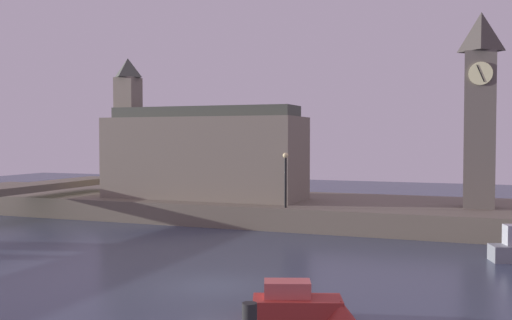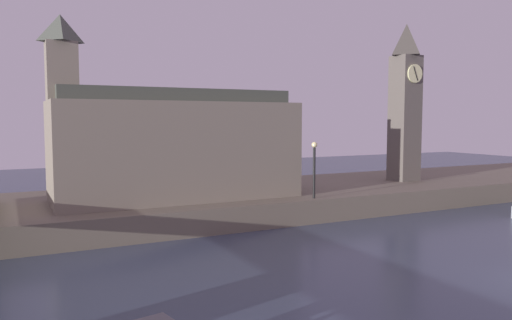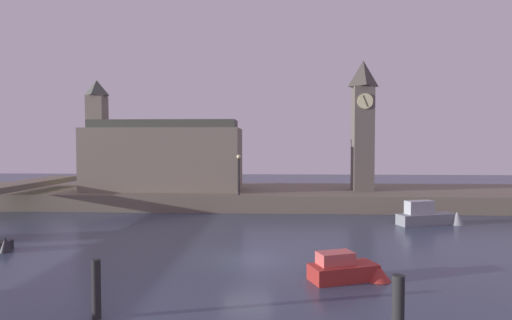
% 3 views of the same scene
% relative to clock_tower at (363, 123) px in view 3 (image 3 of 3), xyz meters
% --- Properties ---
extents(ground_plane, '(120.00, 120.00, 0.00)m').
position_rel_clock_tower_xyz_m(ground_plane, '(-9.92, -19.22, -7.98)').
color(ground_plane, '#384256').
extents(far_embankment, '(70.00, 12.00, 1.50)m').
position_rel_clock_tower_xyz_m(far_embankment, '(-9.92, 0.78, -7.23)').
color(far_embankment, '#6B6051').
rests_on(far_embankment, ground).
extents(clock_tower, '(2.10, 2.15, 12.54)m').
position_rel_clock_tower_xyz_m(clock_tower, '(0.00, 0.00, 0.00)').
color(clock_tower, '#5B544C').
rests_on(clock_tower, far_embankment).
extents(parliament_hall, '(14.96, 5.36, 10.73)m').
position_rel_clock_tower_xyz_m(parliament_hall, '(-19.68, -0.70, -3.12)').
color(parliament_hall, slate).
rests_on(parliament_hall, far_embankment).
extents(streetlamp, '(0.36, 0.36, 3.55)m').
position_rel_clock_tower_xyz_m(streetlamp, '(-11.66, -4.52, -4.24)').
color(streetlamp, black).
rests_on(streetlamp, far_embankment).
extents(mooring_post_left, '(0.30, 0.30, 2.04)m').
position_rel_clock_tower_xyz_m(mooring_post_left, '(-14.57, -26.55, -6.96)').
color(mooring_post_left, '#242424').
rests_on(mooring_post_left, ground).
extents(mooring_post_right, '(0.36, 0.36, 2.13)m').
position_rel_clock_tower_xyz_m(mooring_post_right, '(-4.86, -28.04, -6.92)').
color(mooring_post_right, '#242424').
rests_on(mooring_post_right, ground).
extents(boat_cruiser_grey, '(5.22, 2.48, 1.89)m').
position_rel_clock_tower_xyz_m(boat_cruiser_grey, '(3.07, -9.31, -7.38)').
color(boat_cruiser_grey, gray).
rests_on(boat_cruiser_grey, ground).
extents(boat_dinghy_red, '(3.82, 2.20, 1.24)m').
position_rel_clock_tower_xyz_m(boat_dinghy_red, '(-5.20, -22.15, -7.52)').
color(boat_dinghy_red, maroon).
rests_on(boat_dinghy_red, ground).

